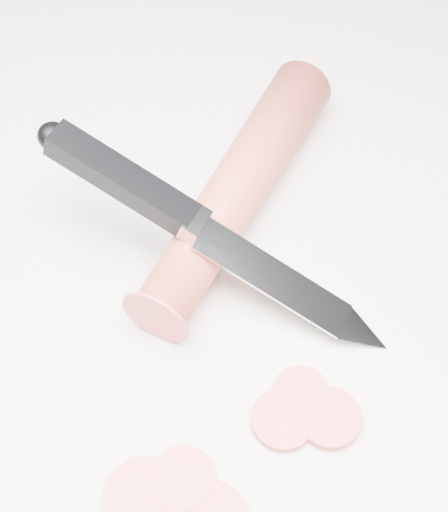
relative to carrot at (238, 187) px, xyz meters
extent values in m
plane|color=silver|center=(-0.02, -0.11, -0.02)|extent=(2.40, 2.40, 0.00)
cylinder|color=#BD392F|center=(0.00, 0.00, 0.00)|extent=(0.17, 0.20, 0.04)
cylinder|color=#D94949|center=(-0.07, -0.18, -0.02)|extent=(0.04, 0.04, 0.01)
cylinder|color=#D94949|center=(0.02, -0.16, -0.02)|extent=(0.04, 0.04, 0.01)
cylinder|color=#D94949|center=(-0.01, -0.16, -0.02)|extent=(0.04, 0.04, 0.01)
cylinder|color=#D94949|center=(0.01, -0.14, -0.02)|extent=(0.03, 0.03, 0.01)
cylinder|color=#D94949|center=(-0.09, -0.18, -0.02)|extent=(0.04, 0.04, 0.01)
camera|label=1|loc=(-0.07, -0.30, 0.36)|focal=50.00mm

